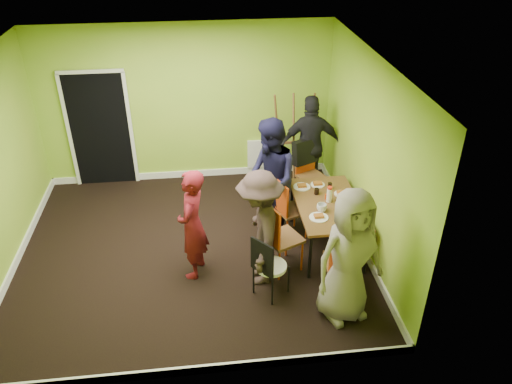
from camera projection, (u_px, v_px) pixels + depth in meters
ground at (193, 250)px, 7.39m from camera, size 5.00×5.00×0.00m
room_walls at (187, 191)px, 6.91m from camera, size 5.04×4.54×2.82m
dining_table at (328, 206)px, 7.12m from camera, size 0.90×1.50×0.75m
chair_left_far at (287, 206)px, 7.40m from camera, size 0.52×0.51×0.97m
chair_left_near at (278, 234)px, 6.69m from camera, size 0.59×0.59×1.08m
chair_back_end at (307, 158)px, 8.29m from camera, size 0.60×0.64×1.05m
chair_front_end at (344, 260)px, 6.25m from camera, size 0.47×0.48×1.04m
chair_bentwood at (268, 264)px, 6.30m from camera, size 0.51×0.50×0.92m
easel at (292, 141)px, 8.60m from camera, size 0.70×0.66×1.75m
plate_near_left at (302, 187)px, 7.47m from camera, size 0.25×0.25×0.01m
plate_near_right at (319, 217)px, 6.77m from camera, size 0.26×0.26×0.01m
plate_far_back at (318, 185)px, 7.52m from camera, size 0.22×0.22×0.01m
plate_far_front at (343, 227)px, 6.56m from camera, size 0.22×0.22×0.01m
plate_wall_back at (341, 194)px, 7.29m from camera, size 0.22×0.22×0.01m
plate_wall_front at (347, 209)px, 6.94m from camera, size 0.22×0.22×0.01m
thermos at (329, 195)px, 7.07m from camera, size 0.08×0.08×0.21m
blue_bottle at (352, 209)px, 6.79m from camera, size 0.08×0.08×0.18m
orange_bottle at (326, 197)px, 7.16m from camera, size 0.03×0.03×0.09m
glass_mid at (317, 191)px, 7.28m from camera, size 0.07×0.07×0.09m
glass_back at (330, 186)px, 7.40m from camera, size 0.06×0.06×0.10m
glass_front at (343, 217)px, 6.68m from camera, size 0.07×0.07×0.11m
cup_a at (322, 208)px, 6.89m from camera, size 0.14×0.14×0.11m
cup_b at (340, 198)px, 7.12m from camera, size 0.09×0.09×0.08m
person_standing at (192, 225)px, 6.55m from camera, size 0.52×0.66×1.59m
person_left_far at (270, 179)px, 7.33m from camera, size 0.82×0.99×1.85m
person_left_near at (260, 229)px, 6.43m from camera, size 0.68×1.10×1.64m
person_back_end at (310, 145)px, 8.41m from camera, size 1.05×0.48×1.75m
person_front_end at (349, 257)px, 5.83m from camera, size 1.00×0.79×1.78m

